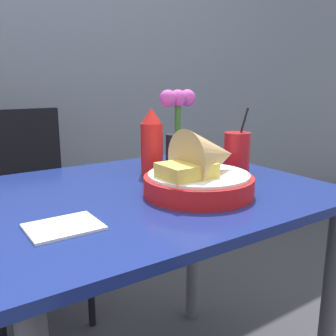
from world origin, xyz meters
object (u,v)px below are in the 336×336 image
object	(u,v)px
drink_cup	(237,154)
flower_vase	(178,130)
chair_far_window	(24,198)
food_basket	(203,171)
ketchup_bottle	(152,142)

from	to	relation	value
drink_cup	flower_vase	bearing A→B (deg)	126.13
chair_far_window	flower_vase	size ratio (longest dim) A/B	3.47
food_basket	chair_far_window	bearing A→B (deg)	105.54
ketchup_bottle	chair_far_window	bearing A→B (deg)	111.69
chair_far_window	drink_cup	distance (m)	0.99
food_basket	drink_cup	size ratio (longest dim) A/B	1.35
chair_far_window	food_basket	xyz separation A→B (m)	(0.26, -0.92, 0.27)
chair_far_window	ketchup_bottle	world-z (taller)	ketchup_bottle
ketchup_bottle	drink_cup	size ratio (longest dim) A/B	0.99
ketchup_bottle	flower_vase	world-z (taller)	flower_vase
flower_vase	food_basket	bearing A→B (deg)	-112.54
food_basket	flower_vase	distance (m)	0.31
chair_far_window	drink_cup	bearing A→B (deg)	-58.96
ketchup_bottle	drink_cup	xyz separation A→B (m)	(0.23, -0.15, -0.04)
ketchup_bottle	drink_cup	bearing A→B (deg)	-33.94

